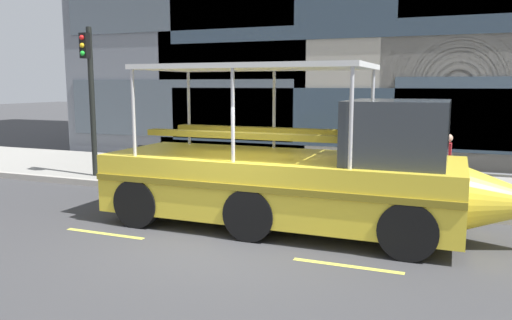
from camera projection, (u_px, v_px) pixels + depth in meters
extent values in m
plane|color=#3D3D3F|center=(229.00, 239.00, 9.57)|extent=(120.00, 120.00, 0.00)
cube|color=#99968E|center=(309.00, 182.00, 14.70)|extent=(32.00, 4.80, 0.18)
cube|color=#B2ADA3|center=(281.00, 200.00, 12.41)|extent=(32.00, 0.18, 0.18)
cube|color=#DBD64C|center=(105.00, 234.00, 9.88)|extent=(1.80, 0.12, 0.01)
cube|color=#DBD64C|center=(347.00, 266.00, 8.12)|extent=(1.80, 0.12, 0.01)
cube|color=#4C5660|center=(174.00, 109.00, 19.22)|extent=(9.56, 0.06, 2.20)
cube|color=#4C5660|center=(171.00, 1.00, 18.62)|extent=(9.56, 0.06, 2.20)
cube|color=#2D3D4C|center=(350.00, 118.00, 16.77)|extent=(13.64, 0.06, 1.98)
cube|color=#2D3D4C|center=(353.00, 7.00, 16.23)|extent=(13.64, 0.06, 1.98)
cylinder|color=gray|center=(301.00, 163.00, 12.45)|extent=(10.85, 0.07, 0.07)
cylinder|color=gray|center=(301.00, 179.00, 12.51)|extent=(10.85, 0.06, 0.06)
cylinder|color=gray|center=(121.00, 166.00, 14.50)|extent=(0.09, 0.09, 0.80)
cylinder|color=gray|center=(175.00, 170.00, 13.83)|extent=(0.09, 0.09, 0.80)
cylinder|color=gray|center=(235.00, 174.00, 13.17)|extent=(0.09, 0.09, 0.80)
cylinder|color=gray|center=(301.00, 179.00, 12.51)|extent=(0.09, 0.09, 0.80)
cylinder|color=gray|center=(375.00, 184.00, 11.84)|extent=(0.09, 0.09, 0.80)
cylinder|color=gray|center=(457.00, 190.00, 11.18)|extent=(0.09, 0.09, 0.80)
cylinder|color=black|center=(92.00, 103.00, 14.88)|extent=(0.16, 0.16, 4.39)
cube|color=black|center=(85.00, 46.00, 14.45)|extent=(0.24, 0.20, 0.72)
sphere|color=red|center=(82.00, 37.00, 14.32)|extent=(0.14, 0.14, 0.14)
sphere|color=gold|center=(82.00, 45.00, 14.35)|extent=(0.14, 0.14, 0.14)
sphere|color=green|center=(83.00, 53.00, 14.38)|extent=(0.14, 0.14, 0.14)
torus|color=black|center=(164.00, 167.00, 14.60)|extent=(0.70, 0.04, 0.70)
torus|color=black|center=(134.00, 165.00, 14.98)|extent=(0.70, 0.04, 0.70)
cylinder|color=#1E66B2|center=(149.00, 161.00, 14.76)|extent=(0.95, 0.04, 0.04)
cylinder|color=#1E66B2|center=(143.00, 156.00, 14.81)|extent=(0.19, 0.04, 0.51)
cube|color=black|center=(142.00, 146.00, 14.78)|extent=(0.20, 0.08, 0.06)
cylinder|color=#A5A5AA|center=(162.00, 150.00, 14.54)|extent=(0.03, 0.46, 0.03)
cube|color=yellow|center=(280.00, 184.00, 10.34)|extent=(7.12, 2.57, 1.20)
cylinder|color=yellow|center=(135.00, 173.00, 11.65)|extent=(0.36, 1.14, 1.14)
cube|color=olive|center=(256.00, 189.00, 9.12)|extent=(7.12, 0.04, 0.12)
cube|color=#33383D|center=(398.00, 131.00, 9.32)|extent=(1.78, 2.16, 1.15)
cube|color=silver|center=(256.00, 67.00, 10.18)|extent=(4.63, 2.36, 0.10)
cylinder|color=#B2B2B7|center=(372.00, 112.00, 10.55)|extent=(0.07, 0.07, 1.74)
cylinder|color=#B2B2B7|center=(351.00, 119.00, 8.48)|extent=(0.07, 0.07, 1.74)
cylinder|color=#B2B2B7|center=(274.00, 110.00, 11.36)|extent=(0.07, 0.07, 1.74)
cylinder|color=#B2B2B7|center=(233.00, 116.00, 9.28)|extent=(0.07, 0.07, 1.74)
cylinder|color=#B2B2B7|center=(189.00, 108.00, 12.16)|extent=(0.07, 0.07, 1.74)
cylinder|color=#B2B2B7|center=(133.00, 113.00, 10.09)|extent=(0.07, 0.07, 1.74)
cube|color=olive|center=(266.00, 130.00, 10.95)|extent=(4.26, 0.28, 0.12)
cube|color=olive|center=(244.00, 135.00, 9.82)|extent=(4.26, 0.28, 0.12)
cylinder|color=black|center=(418.00, 201.00, 10.51)|extent=(1.00, 0.28, 1.00)
cylinder|color=black|center=(408.00, 231.00, 8.33)|extent=(1.00, 0.28, 1.00)
cylinder|color=black|center=(289.00, 190.00, 11.55)|extent=(1.00, 0.28, 1.00)
cylinder|color=black|center=(250.00, 215.00, 9.38)|extent=(1.00, 0.28, 1.00)
cylinder|color=black|center=(193.00, 182.00, 12.46)|extent=(1.00, 0.28, 1.00)
cylinder|color=black|center=(138.00, 203.00, 10.29)|extent=(1.00, 0.28, 1.00)
cylinder|color=#1E2338|center=(446.00, 179.00, 12.64)|extent=(0.09, 0.09, 0.75)
cylinder|color=#1E2338|center=(447.00, 178.00, 12.77)|extent=(0.09, 0.09, 0.75)
cube|color=maroon|center=(448.00, 153.00, 12.61)|extent=(0.18, 0.29, 0.53)
cylinder|color=maroon|center=(447.00, 155.00, 12.45)|extent=(0.07, 0.07, 0.48)
cylinder|color=maroon|center=(448.00, 154.00, 12.78)|extent=(0.07, 0.07, 0.48)
sphere|color=tan|center=(449.00, 138.00, 12.55)|extent=(0.21, 0.21, 0.21)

